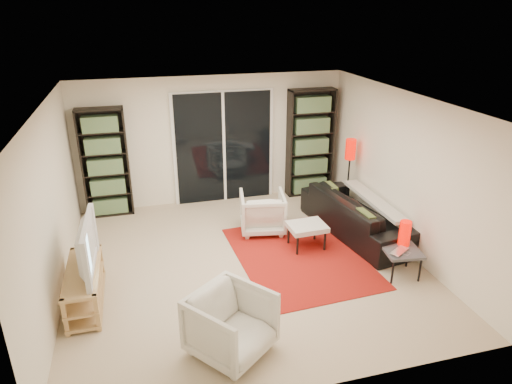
# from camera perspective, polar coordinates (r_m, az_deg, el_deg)

# --- Properties ---
(floor) EXTENTS (5.00, 5.00, 0.00)m
(floor) POSITION_cam_1_polar(r_m,az_deg,el_deg) (6.86, -1.38, -8.88)
(floor) COLOR beige
(floor) RESTS_ON ground
(wall_back) EXTENTS (5.00, 0.02, 2.40)m
(wall_back) POSITION_cam_1_polar(r_m,az_deg,el_deg) (8.65, -5.44, 6.45)
(wall_back) COLOR white
(wall_back) RESTS_ON ground
(wall_front) EXTENTS (5.00, 0.02, 2.40)m
(wall_front) POSITION_cam_1_polar(r_m,az_deg,el_deg) (4.21, 6.80, -11.95)
(wall_front) COLOR white
(wall_front) RESTS_ON ground
(wall_left) EXTENTS (0.02, 5.00, 2.40)m
(wall_left) POSITION_cam_1_polar(r_m,az_deg,el_deg) (6.28, -24.25, -1.82)
(wall_left) COLOR white
(wall_left) RESTS_ON ground
(wall_right) EXTENTS (0.02, 5.00, 2.40)m
(wall_right) POSITION_cam_1_polar(r_m,az_deg,el_deg) (7.29, 18.01, 2.34)
(wall_right) COLOR white
(wall_right) RESTS_ON ground
(ceiling) EXTENTS (5.00, 5.00, 0.02)m
(ceiling) POSITION_cam_1_polar(r_m,az_deg,el_deg) (5.98, -1.59, 11.17)
(ceiling) COLOR white
(ceiling) RESTS_ON wall_back
(sliding_door) EXTENTS (1.92, 0.08, 2.16)m
(sliding_door) POSITION_cam_1_polar(r_m,az_deg,el_deg) (8.69, -4.06, 5.54)
(sliding_door) COLOR white
(sliding_door) RESTS_ON ground
(bookshelf_left) EXTENTS (0.80, 0.30, 1.95)m
(bookshelf_left) POSITION_cam_1_polar(r_m,az_deg,el_deg) (8.46, -18.31, 3.44)
(bookshelf_left) COLOR black
(bookshelf_left) RESTS_ON ground
(bookshelf_right) EXTENTS (0.90, 0.30, 2.10)m
(bookshelf_right) POSITION_cam_1_polar(r_m,az_deg,el_deg) (9.03, 6.80, 6.10)
(bookshelf_right) COLOR black
(bookshelf_right) RESTS_ON ground
(tv_stand) EXTENTS (0.41, 1.27, 0.50)m
(tv_stand) POSITION_cam_1_polar(r_m,az_deg,el_deg) (6.28, -20.60, -10.93)
(tv_stand) COLOR tan
(tv_stand) RESTS_ON floor
(tv) EXTENTS (0.18, 1.14, 0.66)m
(tv) POSITION_cam_1_polar(r_m,az_deg,el_deg) (6.00, -21.14, -6.39)
(tv) COLOR black
(tv) RESTS_ON tv_stand
(rug) EXTENTS (1.94, 2.54, 0.01)m
(rug) POSITION_cam_1_polar(r_m,az_deg,el_deg) (7.05, 5.42, -8.01)
(rug) COLOR #A41710
(rug) RESTS_ON floor
(sofa) EXTENTS (1.24, 2.40, 0.67)m
(sofa) POSITION_cam_1_polar(r_m,az_deg,el_deg) (7.77, 12.63, -2.75)
(sofa) COLOR black
(sofa) RESTS_ON floor
(armchair_back) EXTENTS (0.84, 0.86, 0.68)m
(armchair_back) POSITION_cam_1_polar(r_m,az_deg,el_deg) (7.65, 0.80, -2.53)
(armchair_back) COLOR silver
(armchair_back) RESTS_ON floor
(armchair_front) EXTENTS (1.11, 1.11, 0.73)m
(armchair_front) POSITION_cam_1_polar(r_m,az_deg,el_deg) (5.14, -3.14, -16.17)
(armchair_front) COLOR silver
(armchair_front) RESTS_ON floor
(ottoman) EXTENTS (0.59, 0.49, 0.40)m
(ottoman) POSITION_cam_1_polar(r_m,az_deg,el_deg) (7.16, 6.38, -4.43)
(ottoman) COLOR silver
(ottoman) RESTS_ON floor
(side_table) EXTENTS (0.55, 0.55, 0.40)m
(side_table) POSITION_cam_1_polar(r_m,az_deg,el_deg) (6.73, 17.77, -7.22)
(side_table) COLOR #434347
(side_table) RESTS_ON floor
(laptop) EXTENTS (0.39, 0.35, 0.03)m
(laptop) POSITION_cam_1_polar(r_m,az_deg,el_deg) (6.62, 17.85, -7.21)
(laptop) COLOR silver
(laptop) RESTS_ON side_table
(table_lamp) EXTENTS (0.16, 0.16, 0.36)m
(table_lamp) POSITION_cam_1_polar(r_m,az_deg,el_deg) (6.78, 18.10, -4.91)
(table_lamp) COLOR #EF0A00
(table_lamp) RESTS_ON side_table
(floor_lamp) EXTENTS (0.20, 0.20, 1.35)m
(floor_lamp) POSITION_cam_1_polar(r_m,az_deg,el_deg) (8.37, 11.67, 4.33)
(floor_lamp) COLOR black
(floor_lamp) RESTS_ON floor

